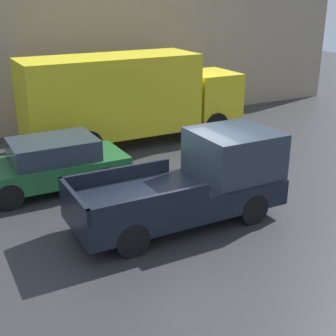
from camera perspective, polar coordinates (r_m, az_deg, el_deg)
ground_plane at (r=12.48m, az=2.35°, el=-5.51°), size 60.00×60.00×0.00m
building_wall at (r=20.17m, az=-11.61°, el=12.08°), size 28.00×0.15×5.25m
pickup_truck at (r=11.85m, az=3.57°, el=-1.64°), size 5.37×2.09×2.19m
car at (r=14.10m, az=-14.03°, el=0.52°), size 4.40×1.98×1.53m
delivery_truck at (r=17.89m, az=-4.85°, el=8.72°), size 8.55×2.36×3.35m
newspaper_box at (r=22.66m, az=3.57°, el=8.06°), size 0.45×0.40×1.11m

